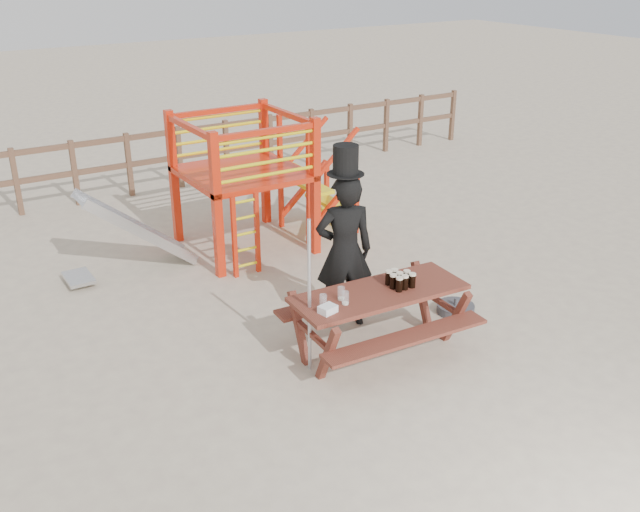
{
  "coord_description": "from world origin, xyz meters",
  "views": [
    {
      "loc": [
        -4.32,
        -5.81,
        4.34
      ],
      "look_at": [
        -0.17,
        0.8,
        0.95
      ],
      "focal_mm": 40.0,
      "sensor_mm": 36.0,
      "label": 1
    }
  ],
  "objects": [
    {
      "name": "man_with_hat",
      "position": [
        0.12,
        0.71,
        1.02
      ],
      "size": [
        0.82,
        0.68,
        2.28
      ],
      "rotation": [
        0.0,
        0.0,
        2.78
      ],
      "color": "black",
      "rests_on": "ground"
    },
    {
      "name": "empty_glasses",
      "position": [
        -0.51,
        -0.07,
        0.85
      ],
      "size": [
        0.35,
        0.19,
        0.15
      ],
      "color": "silver",
      "rests_on": "picnic_table"
    },
    {
      "name": "paper_bag",
      "position": [
        -0.7,
        -0.19,
        0.82
      ],
      "size": [
        0.21,
        0.18,
        0.08
      ],
      "primitive_type": "cube",
      "rotation": [
        0.0,
        0.0,
        0.21
      ],
      "color": "white",
      "rests_on": "picnic_table"
    },
    {
      "name": "stout_pints",
      "position": [
        0.33,
        -0.1,
        0.87
      ],
      "size": [
        0.28,
        0.29,
        0.17
      ],
      "color": "black",
      "rests_on": "picnic_table"
    },
    {
      "name": "ground",
      "position": [
        0.0,
        0.0,
        0.0
      ],
      "size": [
        60.0,
        60.0,
        0.0
      ],
      "primitive_type": "plane",
      "color": "#C0B295",
      "rests_on": "ground"
    },
    {
      "name": "picnic_table",
      "position": [
        0.07,
        -0.07,
        0.49
      ],
      "size": [
        2.09,
        1.5,
        0.78
      ],
      "rotation": [
        0.0,
        0.0,
        -0.06
      ],
      "color": "brown",
      "rests_on": "ground"
    },
    {
      "name": "back_fence",
      "position": [
        0.0,
        7.0,
        0.74
      ],
      "size": [
        15.09,
        0.09,
        1.2
      ],
      "color": "brown",
      "rests_on": "ground"
    },
    {
      "name": "playground_fort",
      "position": [
        0.12,
        3.58,
        1.07
      ],
      "size": [
        4.71,
        1.84,
        2.1
      ],
      "color": "red",
      "rests_on": "ground"
    },
    {
      "name": "metal_pole",
      "position": [
        -0.8,
        0.02,
        0.89
      ],
      "size": [
        0.04,
        0.04,
        1.79
      ],
      "primitive_type": "cylinder",
      "color": "#B2B2B7",
      "rests_on": "ground"
    },
    {
      "name": "parasol_base",
      "position": [
        1.49,
        0.16,
        0.06
      ],
      "size": [
        0.48,
        0.48,
        0.2
      ],
      "color": "#3A3A3F",
      "rests_on": "ground"
    }
  ]
}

